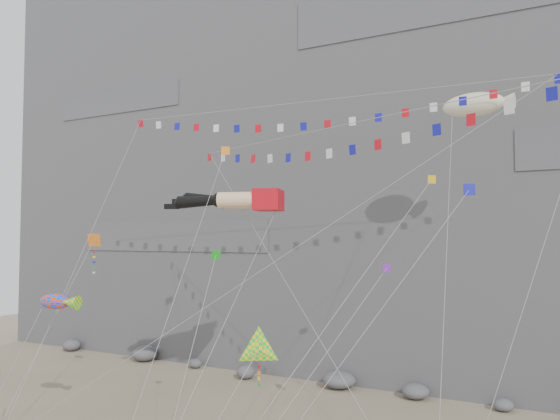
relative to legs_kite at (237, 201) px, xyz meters
The scene contains 14 objects.
cliff 28.48m from the legs_kite, 84.72° to the left, with size 80.00×28.00×50.00m, color slate.
talus_boulders 17.80m from the legs_kite, 77.82° to the left, with size 60.00×3.00×1.20m, color slate, non-canonical shape.
legs_kite is the anchor object (origin of this frame).
flag_banner_upper 8.71m from the legs_kite, 46.31° to the left, with size 29.28×14.08×28.39m.
flag_banner_lower 8.52m from the legs_kite, ahead, with size 24.82×11.73×20.76m.
harlequin_kite 11.28m from the legs_kite, behind, with size 1.75×8.98×14.13m.
fish_windsock 12.57m from the legs_kite, 143.62° to the right, with size 4.55×4.15×8.97m.
delta_kite 12.37m from the legs_kite, 51.48° to the right, with size 2.65×6.89×9.20m.
blimp_windsock 16.08m from the legs_kite, 25.08° to the left, with size 4.61×15.46×24.82m.
small_kite_a 3.53m from the legs_kite, 155.20° to the left, with size 2.48×12.84×21.43m.
small_kite_b 10.59m from the legs_kite, ahead, with size 5.17×10.98×15.20m.
small_kite_c 5.96m from the legs_kite, 71.12° to the right, with size 2.28×7.83×13.09m.
small_kite_d 11.82m from the legs_kite, ahead, with size 7.65×14.47×21.64m.
small_kite_e 15.34m from the legs_kite, 16.48° to the right, with size 9.47×7.16×17.72m.
Camera 1 is at (16.36, -23.53, 11.83)m, focal length 35.00 mm.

